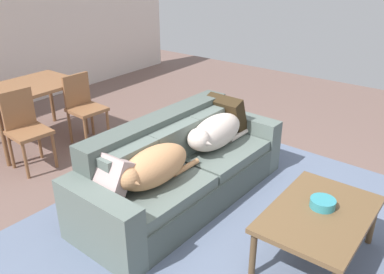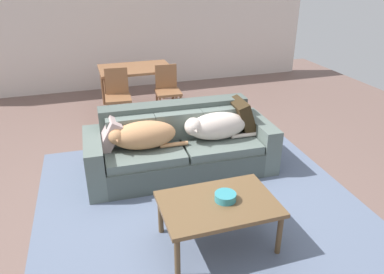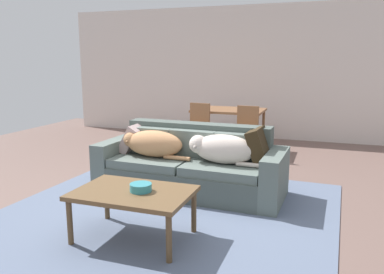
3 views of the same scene
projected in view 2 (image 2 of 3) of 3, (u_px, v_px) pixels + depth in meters
name	position (u px, v px, depth m)	size (l,w,h in m)	color
ground_plane	(176.00, 182.00, 4.43)	(10.00, 10.00, 0.00)	#70564E
back_partition	(121.00, 20.00, 7.30)	(8.00, 0.12, 2.70)	silver
area_rug	(199.00, 202.00, 4.06)	(3.44, 3.22, 0.01)	slate
couch	(180.00, 147.00, 4.56)	(2.30, 0.94, 0.82)	#4B5651
dog_on_left_cushion	(142.00, 135.00, 4.24)	(0.91, 0.37, 0.33)	tan
dog_on_right_cushion	(215.00, 126.00, 4.45)	(0.91, 0.33, 0.34)	beige
throw_pillow_by_left_arm	(109.00, 133.00, 4.29)	(0.13, 0.37, 0.37)	#BB9F9C
throw_pillow_by_right_arm	(242.00, 116.00, 4.68)	(0.15, 0.43, 0.43)	#322514
coffee_table	(218.00, 207.00, 3.30)	(1.04, 0.70, 0.46)	brown
bowl_on_coffee_table	(225.00, 197.00, 3.30)	(0.19, 0.19, 0.07)	teal
dining_table	(136.00, 72.00, 6.40)	(1.23, 0.82, 0.75)	brown
dining_chair_near_left	(118.00, 94.00, 5.87)	(0.44, 0.44, 0.89)	brown
dining_chair_near_right	(167.00, 88.00, 6.12)	(0.43, 0.43, 0.87)	brown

